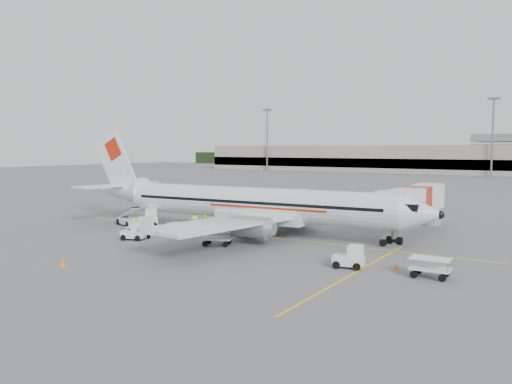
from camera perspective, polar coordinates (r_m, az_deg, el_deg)
ground at (r=46.28m, az=-1.35°, el=-4.87°), size 360.00×360.00×0.00m
stripe_lead at (r=46.28m, az=-1.35°, el=-4.87°), size 44.00×0.20×0.01m
stripe_cross at (r=32.88m, az=11.26°, el=-9.05°), size 0.20×20.00×0.01m
terminal_west at (r=180.13m, az=11.49°, el=3.80°), size 110.00×22.00×9.00m
treeline at (r=214.31m, az=26.00°, el=3.16°), size 300.00×3.00×6.00m
mast_west at (r=182.76m, az=1.29°, el=5.95°), size 3.20×1.20×22.00m
mast_center at (r=157.11m, az=25.41°, el=5.63°), size 3.20×1.20×22.00m
aircraft at (r=45.81m, az=-0.19°, el=1.18°), size 37.20×30.07×9.77m
jet_bridge at (r=48.73m, az=17.75°, el=-1.99°), size 3.16×16.83×4.42m
belt_loader at (r=53.01m, az=-14.29°, el=-2.36°), size 5.08×3.40×2.58m
tug_fore at (r=33.98m, az=10.52°, el=-7.24°), size 2.17×1.47×1.55m
tug_mid at (r=44.79m, az=-13.85°, el=-4.36°), size 2.25×1.73×1.53m
tug_aft at (r=51.39m, az=-12.51°, el=-2.94°), size 2.73×2.69×1.88m
cart_loaded_a at (r=46.37m, az=-8.84°, el=-4.22°), size 2.22×1.44×1.10m
cart_loaded_b at (r=45.14m, az=-13.32°, el=-4.58°), size 2.10×1.31×1.06m
cart_empty_a at (r=41.09m, az=-4.48°, el=-5.25°), size 2.81×2.30×1.27m
cart_empty_b at (r=32.75m, az=19.27°, el=-8.18°), size 2.44×1.51×1.25m
cone_nose at (r=34.25m, az=15.71°, el=-8.11°), size 0.33×0.33×0.54m
cone_port at (r=63.35m, az=3.93°, el=-1.92°), size 0.39×0.39×0.63m
cone_stbd at (r=36.09m, az=-21.24°, el=-7.46°), size 0.44×0.44×0.71m
crew_a at (r=48.55m, az=-11.82°, el=-3.57°), size 0.68×0.56×1.58m
crew_b at (r=46.98m, az=-5.88°, el=-3.68°), size 0.99×1.06×1.74m
crew_c at (r=45.76m, az=-7.03°, el=-3.85°), size 0.97×1.33×1.85m
crew_d at (r=45.61m, az=-13.48°, el=-3.96°), size 1.12×0.51×1.88m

